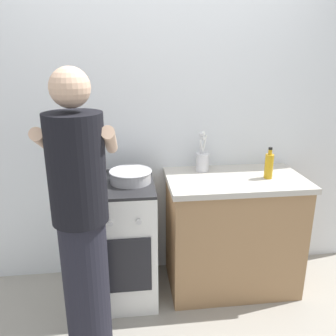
# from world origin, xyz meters

# --- Properties ---
(ground) EXTENTS (6.00, 6.00, 0.00)m
(ground) POSITION_xyz_m (0.00, 0.00, 0.00)
(ground) COLOR gray
(back_wall) EXTENTS (3.20, 0.10, 2.50)m
(back_wall) POSITION_xyz_m (0.20, 0.50, 1.25)
(back_wall) COLOR silver
(back_wall) RESTS_ON ground
(countertop) EXTENTS (1.00, 0.60, 0.90)m
(countertop) POSITION_xyz_m (0.55, 0.15, 0.45)
(countertop) COLOR #99724C
(countertop) RESTS_ON ground
(stove_range) EXTENTS (0.60, 0.62, 0.90)m
(stove_range) POSITION_xyz_m (-0.35, 0.15, 0.45)
(stove_range) COLOR white
(stove_range) RESTS_ON ground
(pot) EXTENTS (0.25, 0.18, 0.10)m
(pot) POSITION_xyz_m (-0.49, 0.11, 0.95)
(pot) COLOR #38383D
(pot) RESTS_ON stove_range
(mixing_bowl) EXTENTS (0.30, 0.30, 0.09)m
(mixing_bowl) POSITION_xyz_m (-0.21, 0.14, 0.95)
(mixing_bowl) COLOR #B7B7BC
(mixing_bowl) RESTS_ON stove_range
(utensil_crock) EXTENTS (0.10, 0.10, 0.31)m
(utensil_crock) POSITION_xyz_m (0.34, 0.32, 0.99)
(utensil_crock) COLOR silver
(utensil_crock) RESTS_ON countertop
(oil_bottle) EXTENTS (0.06, 0.06, 0.23)m
(oil_bottle) POSITION_xyz_m (0.78, 0.11, 0.99)
(oil_bottle) COLOR gold
(oil_bottle) RESTS_ON countertop
(person) EXTENTS (0.41, 0.50, 1.70)m
(person) POSITION_xyz_m (-0.49, -0.41, 0.86)
(person) COLOR black
(person) RESTS_ON ground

